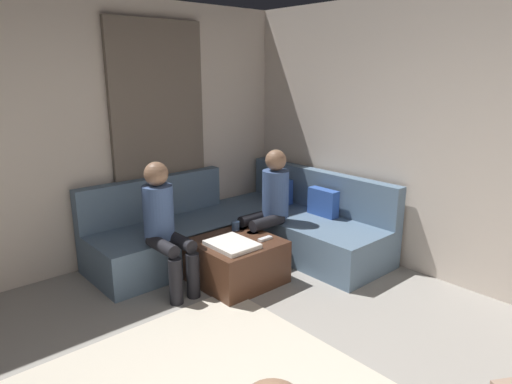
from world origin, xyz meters
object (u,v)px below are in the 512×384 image
(person_on_couch_back, at_px, (269,202))
(ottoman, at_px, (236,261))
(person_on_couch_side, at_px, (164,222))
(coffee_mug, at_px, (236,226))
(game_remote, at_px, (265,239))
(sectional_couch, at_px, (246,230))

(person_on_couch_back, bearing_deg, ottoman, 104.26)
(person_on_couch_side, bearing_deg, coffee_mug, 173.70)
(person_on_couch_back, relative_size, person_on_couch_side, 1.00)
(game_remote, height_order, person_on_couch_back, person_on_couch_back)
(sectional_couch, distance_m, coffee_mug, 0.45)
(sectional_couch, distance_m, person_on_couch_side, 1.16)
(ottoman, relative_size, coffee_mug, 8.00)
(game_remote, bearing_deg, sectional_couch, 155.23)
(person_on_couch_back, xyz_separation_m, person_on_couch_side, (-0.16, -1.15, 0.00))
(sectional_couch, height_order, game_remote, sectional_couch)
(ottoman, relative_size, game_remote, 5.07)
(ottoman, relative_size, person_on_couch_back, 0.63)
(sectional_couch, height_order, coffee_mug, sectional_couch)
(ottoman, height_order, coffee_mug, coffee_mug)
(sectional_couch, height_order, person_on_couch_side, person_on_couch_side)
(ottoman, bearing_deg, person_on_couch_back, 104.26)
(ottoman, height_order, person_on_couch_back, person_on_couch_back)
(coffee_mug, relative_size, person_on_couch_back, 0.08)
(coffee_mug, height_order, game_remote, coffee_mug)
(sectional_couch, xyz_separation_m, ottoman, (0.45, -0.51, -0.07))
(sectional_couch, xyz_separation_m, person_on_couch_side, (0.15, -1.09, 0.38))
(person_on_couch_back, bearing_deg, coffee_mug, 78.87)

